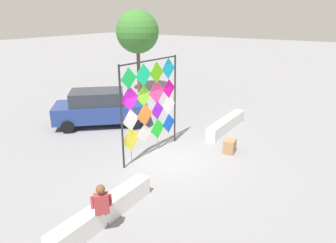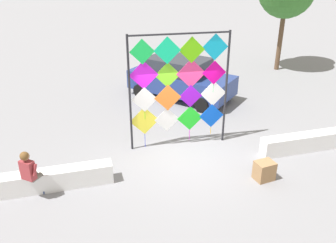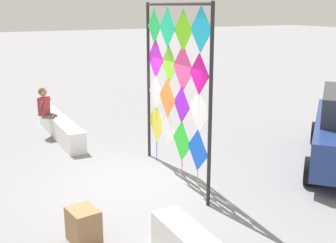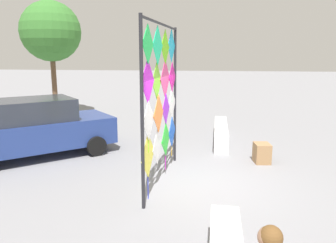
% 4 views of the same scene
% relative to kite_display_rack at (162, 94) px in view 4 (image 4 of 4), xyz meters
% --- Properties ---
extents(ground, '(120.00, 120.00, 0.00)m').
position_rel_kite_display_rack_xyz_m(ground, '(-0.02, -0.87, -2.12)').
color(ground, gray).
extents(plaza_ledge_right, '(3.47, 0.44, 0.57)m').
position_rel_kite_display_rack_xyz_m(plaza_ledge_right, '(4.06, -1.45, -1.84)').
color(plaza_ledge_right, white).
rests_on(plaza_ledge_right, ground).
extents(kite_display_rack, '(3.15, 0.30, 3.73)m').
position_rel_kite_display_rack_xyz_m(kite_display_rack, '(0.00, 0.00, 0.00)').
color(kite_display_rack, '#232328').
rests_on(kite_display_rack, ground).
extents(parked_car, '(4.44, 4.61, 1.74)m').
position_rel_kite_display_rack_xyz_m(parked_car, '(1.35, 4.12, -1.24)').
color(parked_car, navy).
rests_on(parked_car, ground).
extents(cardboard_box_large, '(0.57, 0.49, 0.55)m').
position_rel_kite_display_rack_xyz_m(cardboard_box_large, '(1.75, -2.58, -1.85)').
color(cardboard_box_large, '#9E754C').
rests_on(cardboard_box_large, ground).
extents(tree_broadleaf, '(3.25, 3.05, 5.55)m').
position_rel_kite_display_rack_xyz_m(tree_broadleaf, '(7.88, 6.80, 2.01)').
color(tree_broadleaf, brown).
rests_on(tree_broadleaf, ground).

